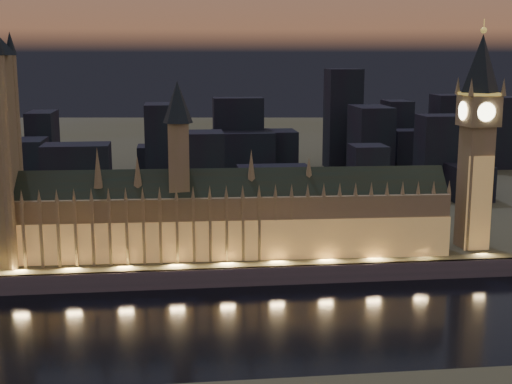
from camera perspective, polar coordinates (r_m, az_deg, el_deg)
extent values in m
plane|color=black|center=(268.90, 0.33, -10.27)|extent=(2000.00, 2000.00, 0.00)
cube|color=#4E4B2B|center=(774.82, -4.44, 4.11)|extent=(2000.00, 960.00, 8.00)
cube|color=#514D57|center=(305.94, -0.63, -6.79)|extent=(2000.00, 2.50, 8.00)
cube|color=#92804E|center=(320.45, -2.51, -2.62)|extent=(200.57, 26.84, 28.00)
cube|color=tan|center=(311.79, -2.36, -3.96)|extent=(200.00, 0.50, 18.00)
cube|color=black|center=(316.85, -2.53, 0.37)|extent=(200.44, 23.11, 16.26)
cube|color=#92804E|center=(313.87, -6.20, 2.62)|extent=(9.00, 9.00, 32.00)
cone|color=black|center=(311.19, -6.30, 7.17)|extent=(13.00, 13.00, 18.00)
cube|color=#92804E|center=(317.20, -19.36, -3.40)|extent=(1.20, 1.20, 28.00)
cone|color=#92804E|center=(314.13, -19.54, -0.37)|extent=(2.00, 2.00, 6.00)
cube|color=#92804E|center=(315.70, -18.09, -3.38)|extent=(1.20, 1.20, 28.00)
cone|color=#92804E|center=(312.62, -18.26, -0.34)|extent=(2.00, 2.00, 6.00)
cube|color=#92804E|center=(314.35, -16.82, -3.37)|extent=(1.20, 1.20, 28.00)
cone|color=#92804E|center=(311.26, -16.97, -0.31)|extent=(2.00, 2.00, 6.00)
cube|color=#92804E|center=(313.16, -15.53, -3.35)|extent=(1.20, 1.20, 28.00)
cone|color=#92804E|center=(310.05, -15.67, -0.28)|extent=(2.00, 2.00, 6.00)
cube|color=#92804E|center=(312.13, -14.23, -3.33)|extent=(1.20, 1.20, 28.00)
cone|color=#92804E|center=(309.01, -14.37, -0.25)|extent=(2.00, 2.00, 6.00)
cube|color=#92804E|center=(311.26, -12.92, -3.31)|extent=(1.20, 1.20, 28.00)
cone|color=#92804E|center=(308.13, -13.05, -0.22)|extent=(2.00, 2.00, 6.00)
cube|color=#92804E|center=(310.55, -11.61, -3.29)|extent=(1.20, 1.20, 28.00)
cone|color=#92804E|center=(307.42, -11.73, -0.19)|extent=(2.00, 2.00, 6.00)
cube|color=#92804E|center=(310.01, -10.30, -3.27)|extent=(1.20, 1.20, 28.00)
cone|color=#92804E|center=(306.87, -10.40, -0.16)|extent=(2.00, 2.00, 6.00)
cube|color=#92804E|center=(309.63, -8.97, -3.24)|extent=(1.20, 1.20, 28.00)
cone|color=#92804E|center=(306.48, -9.07, -0.13)|extent=(2.00, 2.00, 6.00)
cube|color=#92804E|center=(309.41, -7.65, -3.21)|extent=(1.20, 1.20, 28.00)
cone|color=#92804E|center=(306.27, -7.73, -0.10)|extent=(2.00, 2.00, 6.00)
cube|color=#92804E|center=(309.36, -6.33, -3.18)|extent=(1.20, 1.20, 28.00)
cone|color=#92804E|center=(306.21, -6.40, -0.07)|extent=(2.00, 2.00, 6.00)
cube|color=#92804E|center=(309.47, -5.00, -3.15)|extent=(1.20, 1.20, 28.00)
cone|color=#92804E|center=(306.33, -5.06, -0.04)|extent=(2.00, 2.00, 6.00)
cube|color=#92804E|center=(309.75, -3.68, -3.12)|extent=(1.20, 1.20, 28.00)
cone|color=#92804E|center=(306.61, -3.73, -0.01)|extent=(2.00, 2.00, 6.00)
cube|color=#92804E|center=(310.19, -2.36, -3.08)|extent=(1.20, 1.20, 28.00)
cone|color=#92804E|center=(307.05, -2.39, 0.02)|extent=(2.00, 2.00, 6.00)
cube|color=#92804E|center=(310.80, -1.05, -3.05)|extent=(1.20, 1.20, 28.00)
cone|color=#92804E|center=(307.67, -1.07, 0.05)|extent=(2.00, 2.00, 6.00)
cube|color=#92804E|center=(311.57, 0.26, -3.01)|extent=(1.20, 1.20, 28.00)
cone|color=#92804E|center=(308.44, 0.25, 0.08)|extent=(2.00, 2.00, 6.00)
cube|color=#92804E|center=(312.50, 1.56, -2.97)|extent=(1.20, 1.20, 28.00)
cone|color=#92804E|center=(309.38, 1.56, 0.11)|extent=(2.00, 2.00, 6.00)
cube|color=#92804E|center=(313.58, 2.86, -2.93)|extent=(1.20, 1.20, 28.00)
cone|color=#92804E|center=(310.48, 2.87, 0.14)|extent=(2.00, 2.00, 6.00)
cube|color=#92804E|center=(314.83, 4.14, -2.89)|extent=(1.20, 1.20, 28.00)
cone|color=#92804E|center=(311.74, 4.16, 0.17)|extent=(2.00, 2.00, 6.00)
cube|color=#92804E|center=(316.24, 5.41, -2.85)|extent=(1.20, 1.20, 28.00)
cone|color=#92804E|center=(313.16, 5.45, 0.20)|extent=(2.00, 2.00, 6.00)
cube|color=#92804E|center=(317.80, 6.67, -2.81)|extent=(1.20, 1.20, 28.00)
cone|color=#92804E|center=(314.74, 6.72, 0.23)|extent=(2.00, 2.00, 6.00)
cube|color=#92804E|center=(319.51, 7.92, -2.76)|extent=(1.20, 1.20, 28.00)
cone|color=#92804E|center=(316.46, 7.98, 0.25)|extent=(2.00, 2.00, 6.00)
cube|color=#92804E|center=(321.37, 9.16, -2.72)|extent=(1.20, 1.20, 28.00)
cone|color=#92804E|center=(318.34, 9.22, 0.28)|extent=(2.00, 2.00, 6.00)
cube|color=#92804E|center=(323.38, 10.37, -2.67)|extent=(1.20, 1.20, 28.00)
cone|color=#92804E|center=(320.37, 10.45, 0.31)|extent=(2.00, 2.00, 6.00)
cube|color=#92804E|center=(325.53, 11.58, -2.62)|extent=(1.20, 1.20, 28.00)
cone|color=#92804E|center=(322.54, 11.66, 0.34)|extent=(2.00, 2.00, 6.00)
cube|color=#92804E|center=(327.82, 12.76, -2.58)|extent=(1.20, 1.20, 28.00)
cone|color=#92804E|center=(324.85, 12.86, 0.36)|extent=(2.00, 2.00, 6.00)
cube|color=#92804E|center=(330.25, 13.93, -2.53)|extent=(1.20, 1.20, 28.00)
cone|color=#92804E|center=(327.31, 14.04, 0.39)|extent=(2.00, 2.00, 6.00)
cube|color=#92804E|center=(332.82, 15.09, -2.48)|extent=(1.20, 1.20, 28.00)
cone|color=#92804E|center=(329.90, 15.20, 0.41)|extent=(2.00, 2.00, 6.00)
cone|color=#92804E|center=(315.96, -12.55, 1.92)|extent=(4.40, 4.40, 18.00)
cone|color=#92804E|center=(315.00, -9.46, 1.64)|extent=(4.40, 4.40, 14.00)
cone|color=#92804E|center=(316.39, -0.38, 2.01)|extent=(4.40, 4.40, 16.00)
cone|color=#92804E|center=(320.61, 4.25, 1.74)|extent=(4.40, 4.40, 12.00)
cylinder|color=#92804E|center=(310.45, -19.35, 2.04)|extent=(4.40, 4.40, 88.87)
cylinder|color=#92804E|center=(331.72, -18.55, 2.63)|extent=(4.40, 4.40, 88.87)
cone|color=black|center=(328.59, -19.08, 11.19)|extent=(5.20, 5.20, 10.00)
cube|color=#92804E|center=(345.69, 17.07, 0.37)|extent=(13.18, 13.18, 57.04)
cube|color=tan|center=(341.37, 17.42, -0.90)|extent=(12.00, 0.50, 44.00)
cube|color=#92804E|center=(341.17, 17.41, 6.23)|extent=(15.00, 15.00, 13.94)
cube|color=#F2C64C|center=(340.67, 17.48, 7.50)|extent=(15.75, 15.75, 1.20)
cone|color=black|center=(340.21, 17.62, 9.78)|extent=(18.00, 18.00, 26.00)
sphere|color=#F2C64C|center=(340.31, 17.76, 12.22)|extent=(2.80, 2.80, 2.80)
cylinder|color=#F2C64C|center=(340.39, 17.79, 12.64)|extent=(0.40, 0.40, 5.00)
cylinder|color=#FFF2BF|center=(334.13, 17.95, 6.11)|extent=(8.40, 0.50, 8.40)
cylinder|color=#FFF2BF|center=(348.24, 16.89, 6.35)|extent=(8.40, 0.50, 8.40)
cylinder|color=#FFF2BF|center=(338.08, 16.20, 6.26)|extent=(0.50, 8.40, 8.40)
cylinder|color=#FFF2BF|center=(344.40, 18.59, 6.20)|extent=(0.50, 8.40, 8.40)
cone|color=#92804E|center=(330.63, 16.85, 8.03)|extent=(2.60, 2.60, 8.00)
cone|color=#92804E|center=(344.43, 15.85, 8.19)|extent=(2.60, 2.60, 8.00)
cone|color=#92804E|center=(336.88, 19.21, 7.94)|extent=(2.60, 2.60, 8.00)
cone|color=#92804E|center=(350.43, 18.14, 8.11)|extent=(2.60, 2.60, 8.00)
cube|color=black|center=(393.14, 3.26, -0.57)|extent=(19.03, 19.80, 21.04)
cube|color=black|center=(595.60, 19.14, 4.51)|extent=(42.59, 22.95, 55.77)
cube|color=black|center=(411.98, 8.91, 1.08)|extent=(19.65, 20.18, 38.35)
cube|color=black|center=(547.41, 2.15, 3.31)|extent=(19.44, 30.73, 31.48)
cube|color=black|center=(547.92, -1.44, 4.62)|extent=(37.76, 19.44, 56.27)
cube|color=black|center=(501.99, -7.74, 3.87)|extent=(18.99, 34.57, 55.24)
cube|color=black|center=(411.42, -4.11, 1.68)|extent=(21.11, 25.14, 45.56)
cube|color=black|center=(426.70, -14.10, 1.20)|extent=(38.19, 23.57, 38.10)
cube|color=black|center=(565.35, 11.48, 2.94)|extent=(43.78, 39.06, 23.60)
cube|color=black|center=(577.02, -16.66, 3.94)|extent=(19.72, 40.72, 45.34)
cube|color=black|center=(536.00, -1.06, 3.18)|extent=(44.53, 36.65, 32.19)
cube|color=black|center=(554.18, -7.34, 2.70)|extent=(40.45, 27.15, 19.70)
cube|color=black|center=(517.74, 9.13, 3.90)|extent=(24.63, 41.01, 52.46)
cube|color=black|center=(523.65, -17.46, 2.39)|extent=(18.33, 34.81, 30.51)
cube|color=black|center=(434.99, 1.58, 0.54)|extent=(44.15, 42.43, 20.43)
cube|color=black|center=(475.00, 14.63, 2.93)|extent=(30.39, 22.61, 50.74)
cube|color=black|center=(542.81, 12.33, 3.11)|extent=(28.33, 19.81, 33.73)
cube|color=black|center=(463.66, 16.48, 0.82)|extent=(24.83, 31.49, 21.66)
cube|color=black|center=(581.68, 11.14, 4.61)|extent=(19.19, 29.53, 52.46)
cube|color=black|center=(566.89, 6.95, 5.84)|extent=(26.00, 26.00, 77.40)
cube|color=black|center=(594.62, 15.17, 4.78)|extent=(26.00, 26.00, 56.91)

